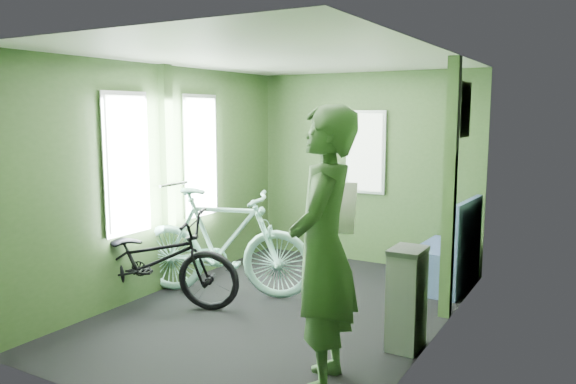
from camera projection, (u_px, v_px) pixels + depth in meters
name	position (u px, v px, depth m)	size (l,w,h in m)	color
room	(281.00, 156.00, 5.08)	(4.00, 4.02, 2.31)	black
bicycle_black	(152.00, 307.00, 5.31)	(0.60, 1.73, 0.91)	black
bicycle_mint	(223.00, 296.00, 5.63)	(0.52, 1.83, 1.10)	#9FE9D7
passenger	(323.00, 249.00, 3.67)	(0.61, 0.80, 1.88)	#3B5C32
waste_box	(407.00, 298.00, 4.34)	(0.24, 0.33, 0.80)	gray
bench_seat	(447.00, 261.00, 5.87)	(0.54, 0.92, 0.95)	navy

